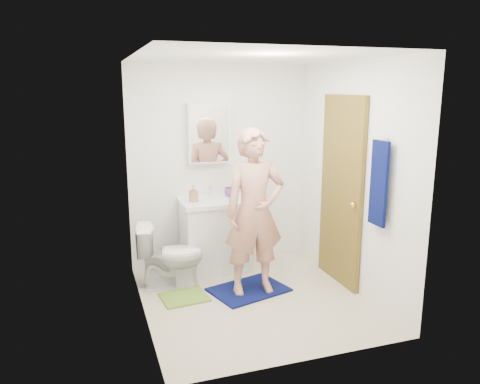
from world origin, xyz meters
The scene contains 22 objects.
floor centered at (0.00, 0.00, -0.01)m, with size 2.20×2.40×0.02m, color beige.
ceiling centered at (0.00, 0.00, 2.41)m, with size 2.20×2.40×0.02m, color white.
wall_back centered at (0.00, 1.21, 1.20)m, with size 2.20×0.02×2.40m, color white.
wall_front centered at (0.00, -1.21, 1.20)m, with size 2.20×0.02×2.40m, color white.
wall_left centered at (-1.11, 0.00, 1.20)m, with size 0.02×2.40×2.40m, color white.
wall_right centered at (1.11, 0.00, 1.20)m, with size 0.02×2.40×2.40m, color white.
vanity_cabinet centered at (-0.15, 0.91, 0.40)m, with size 0.75×0.55×0.80m, color white.
countertop centered at (-0.15, 0.91, 0.83)m, with size 0.79×0.59×0.05m, color white.
sink_basin centered at (-0.15, 0.91, 0.84)m, with size 0.40×0.40×0.03m, color white.
faucet centered at (-0.15, 1.09, 0.91)m, with size 0.03×0.03×0.12m, color silver.
medicine_cabinet centered at (-0.15, 1.14, 1.60)m, with size 0.50×0.12×0.70m, color white.
mirror_panel centered at (-0.15, 1.08, 1.60)m, with size 0.46×0.01×0.66m, color white.
door centered at (1.07, 0.15, 1.02)m, with size 0.05×0.80×2.05m, color olive.
door_knob centered at (1.03, -0.17, 0.95)m, with size 0.07×0.07×0.07m, color gold.
towel centered at (1.03, -0.57, 1.25)m, with size 0.03×0.24×0.80m, color #08104D.
towel_hook centered at (1.07, -0.57, 1.67)m, with size 0.02×0.02×0.06m, color silver.
toilet centered at (-0.74, 0.57, 0.35)m, with size 0.39×0.69×0.70m, color white.
bath_mat centered at (0.02, 0.18, 0.01)m, with size 0.77×0.55×0.02m, color #08104D.
green_rug centered at (-0.67, 0.22, 0.01)m, with size 0.46×0.39×0.02m, color olive.
soap_dispenser centered at (-0.40, 0.89, 0.94)m, with size 0.09×0.09×0.19m, color #AE7251.
toothbrush_cup centered at (0.07, 1.02, 0.90)m, with size 0.13×0.13×0.11m, color #7A4191.
man centered at (0.06, 0.13, 0.88)m, with size 0.63×0.41×1.72m, color tan.
Camera 1 is at (-1.54, -4.20, 2.11)m, focal length 35.00 mm.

